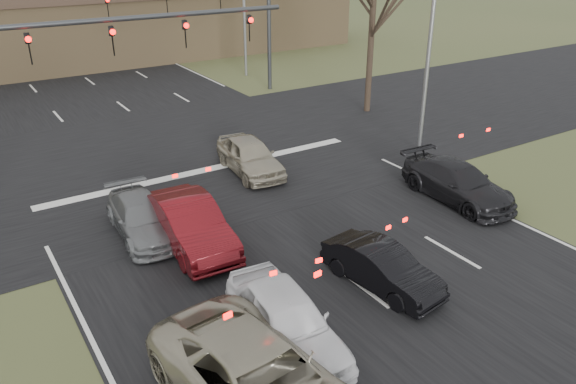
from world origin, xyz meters
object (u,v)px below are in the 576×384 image
at_px(car_silver_suv, 260,384).
at_px(car_grey_ahead, 142,217).
at_px(car_black_hatch, 382,267).
at_px(car_charcoal_sedan, 458,182).
at_px(streetlight_right_near, 429,22).
at_px(car_white_sedan, 286,320).
at_px(building, 87,24).
at_px(car_red_ahead, 190,224).
at_px(mast_arm_near, 51,60).
at_px(mast_arm_far, 226,8).
at_px(car_silver_ahead, 250,156).

height_order(car_silver_suv, car_grey_ahead, car_silver_suv).
height_order(car_black_hatch, car_charcoal_sedan, car_charcoal_sedan).
relative_size(streetlight_right_near, car_white_sedan, 2.38).
xyz_separation_m(building, car_grey_ahead, (-6.00, -28.82, -2.07)).
xyz_separation_m(car_black_hatch, car_red_ahead, (-3.50, 4.84, 0.16)).
distance_m(mast_arm_near, streetlight_right_near, 14.38).
relative_size(car_silver_suv, car_red_ahead, 1.21).
relative_size(mast_arm_far, car_charcoal_sedan, 2.40).
height_order(car_white_sedan, car_silver_ahead, car_white_sedan).
distance_m(mast_arm_far, streetlight_right_near, 13.28).
distance_m(mast_arm_near, mast_arm_far, 15.17).
distance_m(car_black_hatch, car_red_ahead, 5.98).
xyz_separation_m(streetlight_right_near, car_red_ahead, (-11.82, -2.33, -4.83)).
distance_m(building, car_red_ahead, 30.80).
height_order(mast_arm_far, streetlight_right_near, streetlight_right_near).
height_order(building, car_red_ahead, building).
bearing_deg(car_silver_ahead, mast_arm_far, 72.96).
relative_size(streetlight_right_near, car_silver_ahead, 2.40).
distance_m(car_red_ahead, car_silver_ahead, 6.09).
bearing_deg(car_red_ahead, car_white_sedan, -87.28).
bearing_deg(car_silver_ahead, car_red_ahead, -130.38).
bearing_deg(car_red_ahead, mast_arm_far, 61.79).
xyz_separation_m(car_charcoal_sedan, car_silver_ahead, (-5.08, 6.29, 0.04)).
distance_m(streetlight_right_near, car_grey_ahead, 13.78).
bearing_deg(car_silver_suv, car_grey_ahead, 80.03).
distance_m(car_white_sedan, car_red_ahead, 5.50).
height_order(mast_arm_far, car_charcoal_sedan, mast_arm_far).
bearing_deg(car_silver_suv, streetlight_right_near, 28.59).
height_order(car_charcoal_sedan, car_red_ahead, car_red_ahead).
relative_size(car_charcoal_sedan, car_red_ahead, 1.01).
bearing_deg(car_silver_ahead, car_silver_suv, -112.01).
distance_m(mast_arm_near, car_white_sedan, 11.88).
distance_m(car_white_sedan, car_charcoal_sedan, 10.09).
bearing_deg(car_silver_suv, mast_arm_far, 58.06).
bearing_deg(car_black_hatch, car_silver_ahead, 76.69).
height_order(car_white_sedan, car_black_hatch, car_white_sedan).
distance_m(car_grey_ahead, car_silver_ahead, 6.05).
relative_size(mast_arm_near, streetlight_right_near, 1.21).
bearing_deg(streetlight_right_near, car_red_ahead, -168.86).
distance_m(building, streetlight_right_near, 28.97).
height_order(car_charcoal_sedan, car_silver_ahead, car_silver_ahead).
distance_m(car_silver_suv, car_black_hatch, 5.49).
height_order(mast_arm_near, car_charcoal_sedan, mast_arm_near).
bearing_deg(building, streetlight_right_near, -76.31).
distance_m(streetlight_right_near, car_silver_suv, 16.99).
relative_size(mast_arm_far, car_silver_suv, 2.01).
distance_m(mast_arm_far, car_black_hatch, 21.42).
distance_m(car_white_sedan, car_silver_ahead, 10.65).
distance_m(building, mast_arm_far, 15.75).
bearing_deg(building, car_silver_suv, -99.96).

